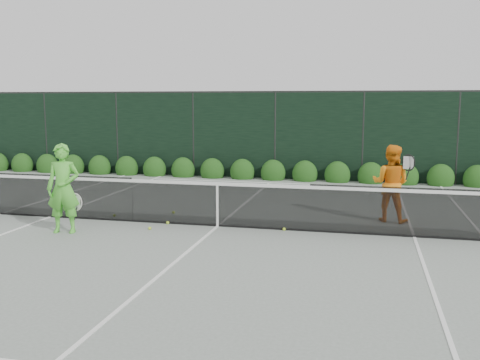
# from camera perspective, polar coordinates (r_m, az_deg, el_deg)

# --- Properties ---
(ground) EXTENTS (80.00, 80.00, 0.00)m
(ground) POSITION_cam_1_polar(r_m,az_deg,el_deg) (11.75, -2.40, -4.97)
(ground) COLOR gray
(ground) RESTS_ON ground
(tennis_net) EXTENTS (12.90, 0.10, 1.07)m
(tennis_net) POSITION_cam_1_polar(r_m,az_deg,el_deg) (11.64, -2.54, -2.42)
(tennis_net) COLOR black
(tennis_net) RESTS_ON ground
(player_woman) EXTENTS (0.76, 0.58, 1.86)m
(player_woman) POSITION_cam_1_polar(r_m,az_deg,el_deg) (11.63, -18.32, -0.87)
(player_woman) COLOR #56C93B
(player_woman) RESTS_ON ground
(player_man) EXTENTS (1.00, 0.86, 1.75)m
(player_man) POSITION_cam_1_polar(r_m,az_deg,el_deg) (12.55, 15.77, -0.34)
(player_man) COLOR orange
(player_man) RESTS_ON ground
(court_lines) EXTENTS (11.03, 23.83, 0.01)m
(court_lines) POSITION_cam_1_polar(r_m,az_deg,el_deg) (11.74, -2.40, -4.94)
(court_lines) COLOR white
(court_lines) RESTS_ON ground
(windscreen_fence) EXTENTS (32.00, 21.07, 3.06)m
(windscreen_fence) POSITION_cam_1_polar(r_m,az_deg,el_deg) (8.93, -7.16, 0.59)
(windscreen_fence) COLOR black
(windscreen_fence) RESTS_ON ground
(hedge_row) EXTENTS (31.66, 0.65, 0.94)m
(hedge_row) POSITION_cam_1_polar(r_m,az_deg,el_deg) (18.58, 3.55, 0.75)
(hedge_row) COLOR #173D10
(hedge_row) RESTS_ON ground
(tennis_balls) EXTENTS (4.19, 1.74, 0.07)m
(tennis_balls) POSITION_cam_1_polar(r_m,az_deg,el_deg) (12.17, -6.83, -4.38)
(tennis_balls) COLOR #BEE031
(tennis_balls) RESTS_ON ground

